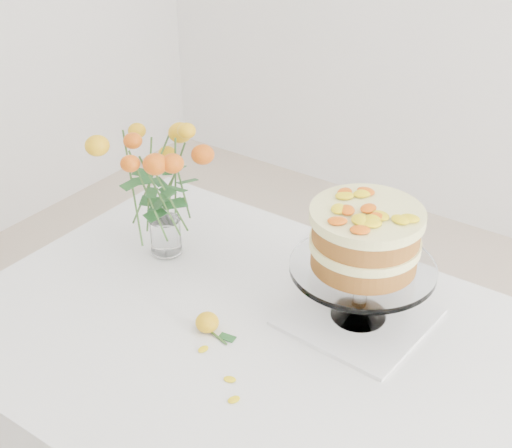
# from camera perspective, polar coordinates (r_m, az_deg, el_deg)

# --- Properties ---
(table) EXTENTS (1.43, 0.93, 0.76)m
(table) POSITION_cam_1_polar(r_m,az_deg,el_deg) (1.58, 1.66, -11.99)
(table) COLOR tan
(table) RESTS_ON ground
(napkin) EXTENTS (0.31, 0.31, 0.01)m
(napkin) POSITION_cam_1_polar(r_m,az_deg,el_deg) (1.61, 8.16, -7.37)
(napkin) COLOR white
(napkin) RESTS_ON table
(cake_stand) EXTENTS (0.31, 0.31, 0.28)m
(cake_stand) POSITION_cam_1_polar(r_m,az_deg,el_deg) (1.50, 8.69, -1.58)
(cake_stand) COLOR silver
(cake_stand) RESTS_ON napkin
(rose_vase) EXTENTS (0.33, 0.33, 0.39)m
(rose_vase) POSITION_cam_1_polar(r_m,az_deg,el_deg) (1.72, -7.62, 4.16)
(rose_vase) COLOR silver
(rose_vase) RESTS_ON table
(loose_rose_near) EXTENTS (0.09, 0.05, 0.04)m
(loose_rose_near) POSITION_cam_1_polar(r_m,az_deg,el_deg) (1.56, -3.92, -7.87)
(loose_rose_near) COLOR gold
(loose_rose_near) RESTS_ON table
(stray_petal_a) EXTENTS (0.03, 0.02, 0.00)m
(stray_petal_a) POSITION_cam_1_polar(r_m,az_deg,el_deg) (1.52, -4.24, -9.97)
(stray_petal_a) COLOR yellow
(stray_petal_a) RESTS_ON table
(stray_petal_b) EXTENTS (0.03, 0.02, 0.00)m
(stray_petal_b) POSITION_cam_1_polar(r_m,az_deg,el_deg) (1.45, -2.11, -12.32)
(stray_petal_b) COLOR yellow
(stray_petal_b) RESTS_ON table
(stray_petal_c) EXTENTS (0.03, 0.02, 0.00)m
(stray_petal_c) POSITION_cam_1_polar(r_m,az_deg,el_deg) (1.41, -1.78, -13.88)
(stray_petal_c) COLOR yellow
(stray_petal_c) RESTS_ON table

